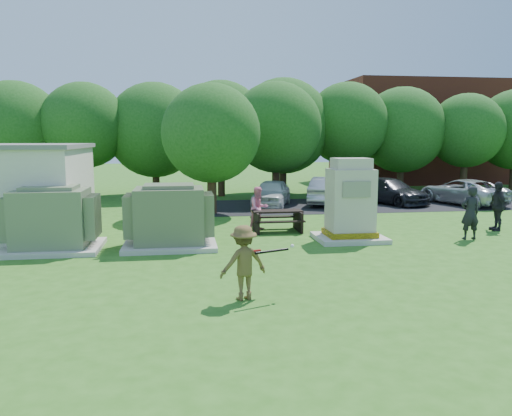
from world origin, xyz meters
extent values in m
plane|color=#2D6619|center=(0.00, 0.00, 0.00)|extent=(120.00, 120.00, 0.00)
cube|color=maroon|center=(18.00, 27.00, 4.00)|extent=(15.00, 8.00, 8.00)
cube|color=#232326|center=(7.00, 13.50, 0.01)|extent=(20.00, 6.00, 0.01)
cube|color=beige|center=(-6.50, 4.50, 0.07)|extent=(3.00, 2.40, 0.15)
cube|color=#677553|center=(-6.50, 4.50, 1.05)|extent=(2.20, 1.80, 1.80)
cube|color=#677553|center=(-6.50, 4.50, 2.01)|extent=(1.60, 1.30, 0.12)
cube|color=#677553|center=(-7.77, 4.50, 1.07)|extent=(0.32, 1.50, 1.35)
cube|color=#677553|center=(-5.23, 4.50, 1.07)|extent=(0.32, 1.50, 1.35)
cube|color=beige|center=(-2.80, 4.50, 0.07)|extent=(3.00, 2.40, 0.15)
cube|color=#5E6849|center=(-2.80, 4.50, 1.05)|extent=(2.20, 1.80, 1.80)
cube|color=#5E6849|center=(-2.80, 4.50, 2.01)|extent=(1.60, 1.30, 0.12)
cube|color=#5E6849|center=(-4.07, 4.50, 1.07)|extent=(0.32, 1.50, 1.35)
cube|color=#5E6849|center=(-1.53, 4.50, 1.07)|extent=(0.32, 1.50, 1.35)
cube|color=beige|center=(3.41, 4.63, 0.08)|extent=(2.36, 1.93, 0.16)
cube|color=yellow|center=(3.41, 4.63, 0.26)|extent=(1.66, 1.34, 0.19)
cube|color=#C3B3A1|center=(3.41, 4.63, 1.43)|extent=(1.50, 1.18, 2.15)
cube|color=#C3B3A1|center=(3.41, 4.63, 2.69)|extent=(1.23, 0.97, 0.38)
cube|color=gray|center=(3.41, 4.01, 1.86)|extent=(0.97, 0.04, 0.54)
cube|color=black|center=(1.21, 6.65, 0.78)|extent=(1.90, 0.74, 0.06)
cube|color=black|center=(1.21, 7.23, 0.47)|extent=(1.90, 0.26, 0.05)
cube|color=black|center=(1.21, 6.07, 0.47)|extent=(1.90, 0.26, 0.05)
cube|color=black|center=(0.38, 6.65, 0.39)|extent=(0.08, 1.43, 0.78)
cube|color=black|center=(2.03, 6.65, 0.39)|extent=(0.08, 1.43, 0.78)
imported|color=brown|center=(-1.05, -1.26, 0.84)|extent=(1.21, 0.90, 1.67)
imported|color=black|center=(7.66, 4.16, 0.95)|extent=(0.69, 0.46, 1.90)
imported|color=pink|center=(0.56, 7.07, 0.85)|extent=(1.01, 0.92, 1.69)
imported|color=black|center=(9.68, 5.60, 0.95)|extent=(0.62, 1.17, 1.90)
imported|color=silver|center=(2.24, 13.67, 0.70)|extent=(2.94, 4.43, 1.40)
imported|color=#A6A7AB|center=(5.44, 13.98, 0.75)|extent=(3.34, 4.78, 1.50)
imported|color=black|center=(8.84, 13.90, 0.69)|extent=(3.66, 5.11, 1.38)
imported|color=silver|center=(12.63, 13.02, 0.68)|extent=(3.64, 5.37, 1.37)
cylinder|color=black|center=(-0.43, -1.36, 1.10)|extent=(0.81, 0.36, 0.06)
cylinder|color=maroon|center=(-0.78, -1.29, 1.10)|extent=(0.23, 0.14, 0.06)
sphere|color=white|center=(0.08, -1.13, 1.14)|extent=(0.09, 0.09, 0.09)
cylinder|color=#47301E|center=(-12.00, 19.40, 1.20)|extent=(0.44, 0.44, 2.40)
sphere|color=#235B1C|center=(-12.00, 19.40, 4.08)|extent=(5.60, 5.60, 5.60)
cylinder|color=#47301E|center=(-8.00, 18.80, 1.40)|extent=(0.44, 0.44, 2.80)
sphere|color=#235B1C|center=(-8.00, 18.80, 4.30)|extent=(5.00, 5.00, 5.00)
cylinder|color=#47301E|center=(-4.00, 19.60, 1.15)|extent=(0.44, 0.44, 2.30)
sphere|color=#235B1C|center=(-4.00, 19.60, 4.04)|extent=(5.80, 5.80, 5.80)
cylinder|color=#47301E|center=(0.00, 18.70, 1.35)|extent=(0.44, 0.44, 2.70)
sphere|color=#235B1C|center=(0.00, 18.70, 4.32)|extent=(5.40, 5.40, 5.40)
cylinder|color=#47301E|center=(4.00, 19.30, 1.25)|extent=(0.44, 0.44, 2.50)
sphere|color=#235B1C|center=(4.00, 19.30, 4.30)|extent=(6.00, 6.00, 6.00)
cylinder|color=#47301E|center=(8.00, 18.90, 1.45)|extent=(0.44, 0.44, 2.90)
sphere|color=#235B1C|center=(8.00, 18.90, 4.46)|extent=(5.20, 5.20, 5.20)
cylinder|color=#47301E|center=(12.00, 19.50, 1.20)|extent=(0.44, 0.44, 2.40)
sphere|color=#235B1C|center=(12.00, 19.50, 4.08)|extent=(5.60, 5.60, 5.60)
cylinder|color=#47301E|center=(16.00, 18.60, 1.30)|extent=(0.44, 0.44, 2.60)
sphere|color=#235B1C|center=(16.00, 18.60, 4.04)|extent=(4.80, 4.80, 4.80)
cylinder|color=#47301E|center=(-1.00, 11.50, 1.20)|extent=(0.44, 0.44, 2.40)
sphere|color=#235B1C|center=(-1.00, 11.50, 3.78)|extent=(4.60, 4.60, 4.60)
cylinder|color=#47301E|center=(3.00, 16.50, 1.30)|extent=(0.44, 0.44, 2.60)
sphere|color=#235B1C|center=(3.00, 16.50, 4.16)|extent=(5.20, 5.20, 5.20)
camera|label=1|loc=(-2.34, -11.92, 3.57)|focal=35.00mm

